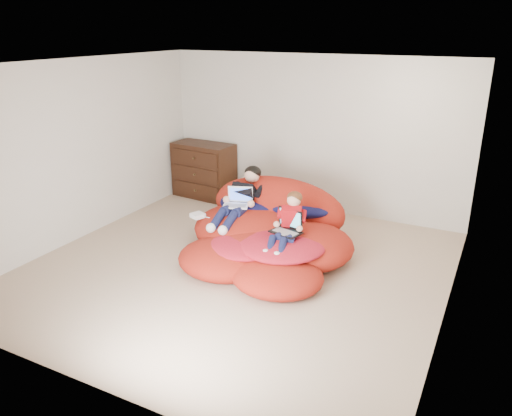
{
  "coord_description": "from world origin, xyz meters",
  "views": [
    {
      "loc": [
        2.8,
        -4.96,
        2.91
      ],
      "look_at": [
        0.08,
        0.38,
        0.7
      ],
      "focal_mm": 35.0,
      "sensor_mm": 36.0,
      "label": 1
    }
  ],
  "objects_px": {
    "beanbag_pile": "(269,232)",
    "younger_boy": "(288,222)",
    "dresser": "(204,170)",
    "older_boy": "(242,196)",
    "laptop_white": "(238,201)",
    "laptop_black": "(288,226)"
  },
  "relations": [
    {
      "from": "dresser",
      "to": "younger_boy",
      "type": "height_order",
      "value": "dresser"
    },
    {
      "from": "older_boy",
      "to": "beanbag_pile",
      "type": "bearing_deg",
      "value": -16.47
    },
    {
      "from": "beanbag_pile",
      "to": "younger_boy",
      "type": "xyz_separation_m",
      "value": [
        0.43,
        -0.33,
        0.34
      ]
    },
    {
      "from": "beanbag_pile",
      "to": "laptop_black",
      "type": "distance_m",
      "value": 0.62
    },
    {
      "from": "dresser",
      "to": "older_boy",
      "type": "xyz_separation_m",
      "value": [
        1.54,
        -1.4,
        0.18
      ]
    },
    {
      "from": "beanbag_pile",
      "to": "laptop_white",
      "type": "xyz_separation_m",
      "value": [
        -0.49,
        0.03,
        0.37
      ]
    },
    {
      "from": "younger_boy",
      "to": "dresser",
      "type": "bearing_deg",
      "value": 142.5
    },
    {
      "from": "dresser",
      "to": "older_boy",
      "type": "height_order",
      "value": "older_boy"
    },
    {
      "from": "laptop_black",
      "to": "dresser",
      "type": "bearing_deg",
      "value": 142.32
    },
    {
      "from": "older_boy",
      "to": "laptop_white",
      "type": "height_order",
      "value": "older_boy"
    },
    {
      "from": "younger_boy",
      "to": "laptop_white",
      "type": "xyz_separation_m",
      "value": [
        -0.91,
        0.36,
        0.02
      ]
    },
    {
      "from": "laptop_black",
      "to": "beanbag_pile",
      "type": "bearing_deg",
      "value": 141.11
    },
    {
      "from": "dresser",
      "to": "beanbag_pile",
      "type": "xyz_separation_m",
      "value": [
        2.02,
        -1.55,
        -0.22
      ]
    },
    {
      "from": "beanbag_pile",
      "to": "laptop_white",
      "type": "bearing_deg",
      "value": 176.93
    },
    {
      "from": "older_boy",
      "to": "laptop_white",
      "type": "xyz_separation_m",
      "value": [
        -0.0,
        -0.12,
        -0.03
      ]
    },
    {
      "from": "beanbag_pile",
      "to": "younger_boy",
      "type": "distance_m",
      "value": 0.64
    },
    {
      "from": "younger_boy",
      "to": "laptop_black",
      "type": "height_order",
      "value": "younger_boy"
    },
    {
      "from": "dresser",
      "to": "laptop_black",
      "type": "relative_size",
      "value": 2.65
    },
    {
      "from": "older_boy",
      "to": "laptop_white",
      "type": "distance_m",
      "value": 0.12
    },
    {
      "from": "older_boy",
      "to": "younger_boy",
      "type": "height_order",
      "value": "older_boy"
    },
    {
      "from": "beanbag_pile",
      "to": "laptop_white",
      "type": "height_order",
      "value": "beanbag_pile"
    },
    {
      "from": "beanbag_pile",
      "to": "laptop_black",
      "type": "relative_size",
      "value": 5.75
    }
  ]
}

